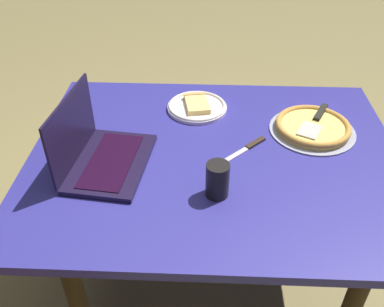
{
  "coord_description": "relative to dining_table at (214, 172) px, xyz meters",
  "views": [
    {
      "loc": [
        -0.03,
        -1.14,
        1.6
      ],
      "look_at": [
        -0.08,
        -0.03,
        0.76
      ],
      "focal_mm": 38.9,
      "sensor_mm": 36.0,
      "label": 1
    }
  ],
  "objects": [
    {
      "name": "ground_plane",
      "position": [
        0.0,
        0.0,
        -0.65
      ],
      "size": [
        12.0,
        12.0,
        0.0
      ],
      "primitive_type": "plane",
      "color": "olive"
    },
    {
      "name": "pizza_plate",
      "position": [
        -0.07,
        0.29,
        0.1
      ],
      "size": [
        0.24,
        0.24,
        0.04
      ],
      "color": "white",
      "rests_on": "dining_table"
    },
    {
      "name": "table_knife",
      "position": [
        0.12,
        0.03,
        0.09
      ],
      "size": [
        0.17,
        0.16,
        0.01
      ],
      "color": "silver",
      "rests_on": "dining_table"
    },
    {
      "name": "pizza_tray",
      "position": [
        0.36,
        0.15,
        0.1
      ],
      "size": [
        0.31,
        0.31,
        0.04
      ],
      "color": "#9596A6",
      "rests_on": "dining_table"
    },
    {
      "name": "drink_cup",
      "position": [
        0.01,
        -0.2,
        0.14
      ],
      "size": [
        0.07,
        0.07,
        0.11
      ],
      "color": "black",
      "rests_on": "dining_table"
    },
    {
      "name": "dining_table",
      "position": [
        0.0,
        0.0,
        0.0
      ],
      "size": [
        1.27,
        1.0,
        0.74
      ],
      "color": "navy",
      "rests_on": "ground_plane"
    },
    {
      "name": "laptop",
      "position": [
        -0.38,
        -0.07,
        0.13
      ],
      "size": [
        0.27,
        0.36,
        0.24
      ],
      "color": "black",
      "rests_on": "dining_table"
    }
  ]
}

